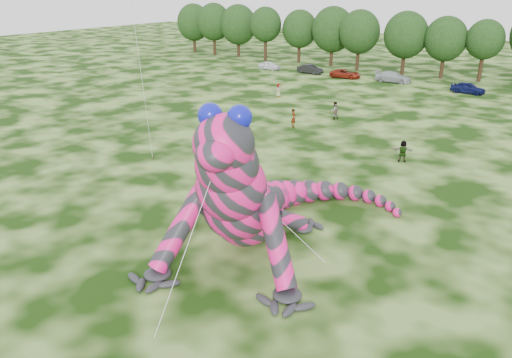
{
  "coord_description": "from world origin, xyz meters",
  "views": [
    {
      "loc": [
        15.37,
        -20.45,
        13.33
      ],
      "look_at": [
        1.99,
        -0.94,
        4.0
      ],
      "focal_mm": 35.0,
      "sensor_mm": 36.0,
      "label": 1
    }
  ],
  "objects": [
    {
      "name": "inflatable_gecko",
      "position": [
        1.01,
        0.06,
        4.26
      ],
      "size": [
        19.01,
        20.7,
        8.51
      ],
      "primitive_type": null,
      "rotation": [
        0.0,
        0.0,
        0.32
      ],
      "color": "#EA1677",
      "rests_on": "ground"
    },
    {
      "name": "tree_0",
      "position": [
        -54.56,
        59.23,
        4.75
      ],
      "size": [
        6.91,
        6.22,
        9.51
      ],
      "primitive_type": null,
      "color": "black",
      "rests_on": "ground"
    },
    {
      "name": "tree_9",
      "position": [
        1.06,
        57.35,
        4.34
      ],
      "size": [
        5.27,
        4.74,
        8.68
      ],
      "primitive_type": null,
      "color": "black",
      "rests_on": "ground"
    },
    {
      "name": "tree_5",
      "position": [
        -23.12,
        58.44,
        4.9
      ],
      "size": [
        7.16,
        6.44,
        9.8
      ],
      "primitive_type": null,
      "color": "black",
      "rests_on": "ground"
    },
    {
      "name": "tree_3",
      "position": [
        -35.72,
        57.07,
        4.72
      ],
      "size": [
        5.81,
        5.23,
        9.44
      ],
      "primitive_type": null,
      "color": "black",
      "rests_on": "ground"
    },
    {
      "name": "tree_2",
      "position": [
        -43.02,
        58.76,
        4.82
      ],
      "size": [
        7.04,
        6.34,
        9.64
      ],
      "primitive_type": null,
      "color": "black",
      "rests_on": "ground"
    },
    {
      "name": "tree_7",
      "position": [
        -10.08,
        56.8,
        4.74
      ],
      "size": [
        6.68,
        6.01,
        9.48
      ],
      "primitive_type": null,
      "color": "black",
      "rests_on": "ground"
    },
    {
      "name": "tree_8",
      "position": [
        -4.22,
        56.99,
        4.47
      ],
      "size": [
        6.14,
        5.53,
        8.94
      ],
      "primitive_type": null,
      "color": "black",
      "rests_on": "ground"
    },
    {
      "name": "car_1",
      "position": [
        -22.32,
        49.52,
        0.69
      ],
      "size": [
        4.35,
        1.94,
        1.39
      ],
      "primitive_type": "imported",
      "rotation": [
        0.0,
        0.0,
        1.45
      ],
      "color": "black",
      "rests_on": "ground"
    },
    {
      "name": "spectator_0",
      "position": [
        -8.53,
        20.95,
        0.94
      ],
      "size": [
        0.7,
        0.81,
        1.88
      ],
      "primitive_type": "imported",
      "rotation": [
        0.0,
        0.0,
        2.02
      ],
      "color": "gray",
      "rests_on": "ground"
    },
    {
      "name": "tree_6",
      "position": [
        -17.56,
        56.68,
        4.75
      ],
      "size": [
        6.52,
        5.86,
        9.49
      ],
      "primitive_type": null,
      "color": "black",
      "rests_on": "ground"
    },
    {
      "name": "ground",
      "position": [
        0.0,
        0.0,
        0.0
      ],
      "size": [
        240.0,
        240.0,
        0.0
      ],
      "primitive_type": "plane",
      "color": "#16330A",
      "rests_on": "ground"
    },
    {
      "name": "spectator_5",
      "position": [
        3.72,
        17.18,
        0.87
      ],
      "size": [
        1.69,
        1.05,
        1.74
      ],
      "primitive_type": "imported",
      "rotation": [
        0.0,
        0.0,
        3.5
      ],
      "color": "gray",
      "rests_on": "ground"
    },
    {
      "name": "car_2",
      "position": [
        -16.09,
        49.14,
        0.64
      ],
      "size": [
        4.76,
        2.44,
        1.29
      ],
      "primitive_type": "imported",
      "rotation": [
        0.0,
        0.0,
        1.64
      ],
      "color": "maroon",
      "rests_on": "ground"
    },
    {
      "name": "tree_4",
      "position": [
        -29.64,
        58.71,
        4.53
      ],
      "size": [
        6.22,
        5.6,
        9.06
      ],
      "primitive_type": null,
      "color": "black",
      "rests_on": "ground"
    },
    {
      "name": "tree_1",
      "position": [
        -48.36,
        58.05,
        4.9
      ],
      "size": [
        6.74,
        6.07,
        9.81
      ],
      "primitive_type": null,
      "color": "black",
      "rests_on": "ground"
    },
    {
      "name": "spectator_1",
      "position": [
        -6.67,
        26.15,
        0.93
      ],
      "size": [
        1.07,
        1.13,
        1.85
      ],
      "primitive_type": "imported",
      "rotation": [
        0.0,
        0.0,
        4.17
      ],
      "color": "gray",
      "rests_on": "ground"
    },
    {
      "name": "car_3",
      "position": [
        -8.99,
        49.86,
        0.75
      ],
      "size": [
        5.16,
        2.12,
        1.49
      ],
      "primitive_type": "imported",
      "rotation": [
        0.0,
        0.0,
        1.57
      ],
      "color": "#A8ABB1",
      "rests_on": "ground"
    },
    {
      "name": "spectator_4",
      "position": [
        -17.32,
        32.2,
        0.83
      ],
      "size": [
        0.7,
        0.91,
        1.65
      ],
      "primitive_type": "imported",
      "rotation": [
        0.0,
        0.0,
        1.34
      ],
      "color": "gray",
      "rests_on": "ground"
    },
    {
      "name": "car_4",
      "position": [
        1.74,
        47.76,
        0.72
      ],
      "size": [
        4.38,
        2.08,
        1.45
      ],
      "primitive_type": "imported",
      "rotation": [
        0.0,
        0.0,
        1.48
      ],
      "color": "#0E1346",
      "rests_on": "ground"
    },
    {
      "name": "car_0",
      "position": [
        -29.74,
        49.23,
        0.66
      ],
      "size": [
        4.01,
        1.89,
        1.32
      ],
      "primitive_type": "imported",
      "rotation": [
        0.0,
        0.0,
        1.48
      ],
      "color": "white",
      "rests_on": "ground"
    }
  ]
}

